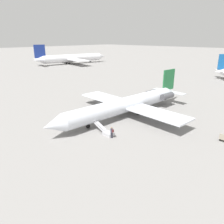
% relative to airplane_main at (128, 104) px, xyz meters
% --- Properties ---
extents(ground_plane, '(600.00, 600.00, 0.00)m').
position_rel_airplane_main_xyz_m(ground_plane, '(1.03, -0.08, -2.26)').
color(ground_plane, gray).
extents(airplane_main, '(33.13, 25.07, 7.56)m').
position_rel_airplane_main_xyz_m(airplane_main, '(0.00, 0.00, 0.00)').
color(airplane_main, silver).
rests_on(airplane_main, ground).
extents(airplane_far_left, '(43.82, 33.27, 10.72)m').
position_rel_airplane_main_xyz_m(airplane_far_left, '(-44.17, -77.23, 0.94)').
color(airplane_far_left, silver).
rests_on(airplane_far_left, ground).
extents(boarding_stairs, '(1.29, 4.08, 1.83)m').
position_rel_airplane_main_xyz_m(boarding_stairs, '(9.14, 3.31, -1.87)').
color(boarding_stairs, '#B2B2B7').
rests_on(boarding_stairs, ground).
extents(passenger, '(0.36, 0.55, 1.74)m').
position_rel_airplane_main_xyz_m(passenger, '(9.46, 4.71, -1.26)').
color(passenger, '#23232D').
rests_on(passenger, ground).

